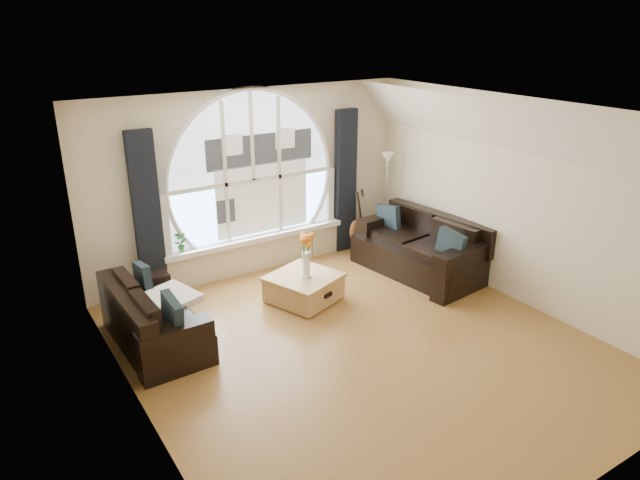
{
  "coord_description": "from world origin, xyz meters",
  "views": [
    {
      "loc": [
        -3.6,
        -4.69,
        3.63
      ],
      "look_at": [
        0.0,
        0.9,
        1.05
      ],
      "focal_mm": 32.55,
      "sensor_mm": 36.0,
      "label": 1
    }
  ],
  "objects": [
    {
      "name": "floor_lamp",
      "position": [
        2.21,
        2.35,
        0.8
      ],
      "size": [
        0.24,
        0.24,
        1.6
      ],
      "primitive_type": "cube",
      "color": "#B2B2B2",
      "rests_on": "ground"
    },
    {
      "name": "sofa_left",
      "position": [
        -1.99,
        1.36,
        0.4
      ],
      "size": [
        0.87,
        1.66,
        0.73
      ],
      "primitive_type": "cube",
      "rotation": [
        0.0,
        0.0,
        0.03
      ],
      "color": "black",
      "rests_on": "ground"
    },
    {
      "name": "potted_plant",
      "position": [
        -1.18,
        2.65,
        0.7
      ],
      "size": [
        0.17,
        0.11,
        0.31
      ],
      "primitive_type": "imported",
      "rotation": [
        0.0,
        0.0,
        0.03
      ],
      "color": "#1E6023",
      "rests_on": "window_sill"
    },
    {
      "name": "wall_right",
      "position": [
        2.5,
        0.0,
        1.35
      ],
      "size": [
        0.01,
        5.5,
        2.7
      ],
      "primitive_type": "cube",
      "color": "beige",
      "rests_on": "ground"
    },
    {
      "name": "arched_window",
      "position": [
        0.0,
        2.72,
        1.62
      ],
      "size": [
        2.6,
        0.06,
        2.15
      ],
      "primitive_type": "cube",
      "color": "silver",
      "rests_on": "wall_back"
    },
    {
      "name": "sofa_right",
      "position": [
        1.98,
        1.24,
        0.4
      ],
      "size": [
        1.2,
        2.06,
        0.87
      ],
      "primitive_type": "cube",
      "rotation": [
        0.0,
        0.0,
        0.12
      ],
      "color": "black",
      "rests_on": "ground"
    },
    {
      "name": "ceiling",
      "position": [
        0.0,
        0.0,
        2.7
      ],
      "size": [
        5.0,
        5.5,
        0.01
      ],
      "primitive_type": "cube",
      "color": "silver",
      "rests_on": "ground"
    },
    {
      "name": "wall_back",
      "position": [
        0.0,
        2.75,
        1.35
      ],
      "size": [
        5.0,
        0.01,
        2.7
      ],
      "primitive_type": "cube",
      "color": "beige",
      "rests_on": "ground"
    },
    {
      "name": "ground",
      "position": [
        0.0,
        0.0,
        0.0
      ],
      "size": [
        5.0,
        5.5,
        0.01
      ],
      "primitive_type": "cube",
      "color": "brown",
      "rests_on": "ground"
    },
    {
      "name": "wall_left",
      "position": [
        -2.5,
        0.0,
        1.35
      ],
      "size": [
        0.01,
        5.5,
        2.7
      ],
      "primitive_type": "cube",
      "color": "beige",
      "rests_on": "ground"
    },
    {
      "name": "neighbor_house",
      "position": [
        0.15,
        2.71,
        1.5
      ],
      "size": [
        1.7,
        0.02,
        1.5
      ],
      "primitive_type": "cube",
      "color": "silver",
      "rests_on": "wall_back"
    },
    {
      "name": "window_frame",
      "position": [
        0.0,
        2.69,
        1.62
      ],
      "size": [
        2.76,
        0.08,
        2.15
      ],
      "primitive_type": "cube",
      "color": "white",
      "rests_on": "wall_back"
    },
    {
      "name": "curtain_right",
      "position": [
        1.6,
        2.63,
        1.15
      ],
      "size": [
        0.35,
        0.12,
        2.3
      ],
      "primitive_type": "cube",
      "color": "black",
      "rests_on": "ground"
    },
    {
      "name": "guitar",
      "position": [
        1.74,
        2.49,
        0.53
      ],
      "size": [
        0.42,
        0.35,
        1.06
      ],
      "primitive_type": "cube",
      "rotation": [
        0.0,
        0.0,
        0.34
      ],
      "color": "brown",
      "rests_on": "ground"
    },
    {
      "name": "wall_front",
      "position": [
        0.0,
        -2.75,
        1.35
      ],
      "size": [
        5.0,
        0.01,
        2.7
      ],
      "primitive_type": "cube",
      "color": "beige",
      "rests_on": "ground"
    },
    {
      "name": "window_sill",
      "position": [
        0.0,
        2.65,
        0.51
      ],
      "size": [
        2.9,
        0.22,
        0.08
      ],
      "primitive_type": "cube",
      "color": "white",
      "rests_on": "wall_back"
    },
    {
      "name": "curtain_left",
      "position": [
        -1.6,
        2.63,
        1.15
      ],
      "size": [
        0.35,
        0.12,
        2.3
      ],
      "primitive_type": "cube",
      "color": "black",
      "rests_on": "ground"
    },
    {
      "name": "throw_blanket",
      "position": [
        -1.76,
        1.45,
        0.5
      ],
      "size": [
        0.71,
        0.71,
        0.1
      ],
      "primitive_type": "cube",
      "rotation": [
        0.0,
        0.0,
        0.35
      ],
      "color": "silver",
      "rests_on": "sofa_left"
    },
    {
      "name": "coffee_chest",
      "position": [
        0.05,
        1.38,
        0.21
      ],
      "size": [
        1.08,
        1.08,
        0.41
      ],
      "primitive_type": "cube",
      "rotation": [
        0.0,
        0.0,
        0.35
      ],
      "color": "#A57D47",
      "rests_on": "ground"
    },
    {
      "name": "attic_slope",
      "position": [
        2.2,
        0.0,
        2.35
      ],
      "size": [
        0.92,
        5.5,
        0.72
      ],
      "primitive_type": "cube",
      "color": "silver",
      "rests_on": "ground"
    },
    {
      "name": "vase_flowers",
      "position": [
        0.06,
        1.33,
        0.76
      ],
      "size": [
        0.24,
        0.24,
        0.7
      ],
      "primitive_type": "cube",
      "color": "white",
      "rests_on": "coffee_chest"
    }
  ]
}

